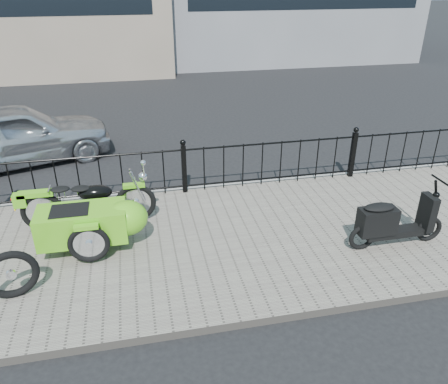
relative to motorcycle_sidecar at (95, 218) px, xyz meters
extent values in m
plane|color=black|center=(1.58, 0.25, -0.59)|extent=(120.00, 120.00, 0.00)
cube|color=#6C645B|center=(1.58, -0.25, -0.53)|extent=(30.00, 3.80, 0.12)
cube|color=gray|center=(1.58, 1.69, -0.53)|extent=(30.00, 0.10, 0.12)
cylinder|color=black|center=(1.58, 1.55, 0.40)|extent=(14.00, 0.04, 0.04)
cylinder|color=black|center=(1.58, 1.55, -0.35)|extent=(14.00, 0.04, 0.04)
cube|color=black|center=(1.58, 1.55, 0.01)|extent=(0.09, 0.09, 0.96)
sphere|color=black|center=(1.58, 1.55, 0.55)|extent=(0.11, 0.11, 0.11)
cube|color=black|center=(5.08, 1.55, 0.01)|extent=(0.09, 0.09, 0.96)
sphere|color=black|center=(5.08, 1.55, 0.55)|extent=(0.11, 0.11, 0.11)
torus|color=black|center=(0.62, 0.61, -0.13)|extent=(0.69, 0.09, 0.69)
torus|color=black|center=(-0.88, 0.61, -0.13)|extent=(0.69, 0.09, 0.69)
torus|color=black|center=(-0.08, -0.53, -0.13)|extent=(0.60, 0.08, 0.60)
cube|color=gray|center=(-0.13, 0.61, -0.11)|extent=(0.34, 0.22, 0.24)
cylinder|color=black|center=(-0.13, 0.61, -0.18)|extent=(1.40, 0.04, 0.04)
ellipsoid|color=black|center=(-0.01, 0.61, 0.13)|extent=(0.54, 0.29, 0.26)
cylinder|color=silver|center=(0.80, 0.61, 0.49)|extent=(0.03, 0.56, 0.03)
cylinder|color=silver|center=(0.68, 0.61, 0.18)|extent=(0.25, 0.04, 0.59)
sphere|color=silver|center=(0.78, 0.61, 0.35)|extent=(0.15, 0.15, 0.15)
cube|color=#61C01C|center=(0.62, 0.61, 0.20)|extent=(0.36, 0.12, 0.06)
cube|color=#61C01C|center=(-0.93, 0.61, 0.21)|extent=(0.55, 0.16, 0.08)
ellipsoid|color=black|center=(-0.23, 0.61, 0.23)|extent=(0.31, 0.22, 0.08)
ellipsoid|color=black|center=(-0.55, 0.61, 0.25)|extent=(0.31, 0.22, 0.08)
sphere|color=red|center=(-1.28, 0.61, 0.15)|extent=(0.07, 0.07, 0.07)
cube|color=yellow|center=(-1.30, 0.71, -0.03)|extent=(0.02, 0.14, 0.10)
cube|color=#61C01C|center=(-0.18, -0.14, 0.00)|extent=(1.30, 0.62, 0.50)
ellipsoid|color=#61C01C|center=(0.47, -0.14, 0.02)|extent=(0.65, 0.60, 0.54)
cube|color=black|center=(-0.33, -0.14, 0.23)|extent=(0.55, 0.43, 0.06)
cube|color=#61C01C|center=(-0.08, -0.53, 0.16)|extent=(0.34, 0.11, 0.06)
torus|color=black|center=(5.14, -1.00, -0.26)|extent=(0.43, 0.07, 0.43)
torus|color=black|center=(3.98, -1.00, -0.26)|extent=(0.43, 0.07, 0.43)
cube|color=black|center=(4.56, -1.00, -0.24)|extent=(1.05, 0.23, 0.11)
cube|color=black|center=(4.19, -1.00, 0.00)|extent=(0.58, 0.27, 0.42)
ellipsoid|color=black|center=(4.19, -1.00, 0.24)|extent=(0.49, 0.25, 0.10)
cube|color=black|center=(5.04, -1.00, 0.05)|extent=(0.13, 0.32, 0.58)
cylinder|color=black|center=(5.11, -1.00, 0.37)|extent=(0.16, 0.04, 0.47)
cylinder|color=black|center=(5.15, -1.00, 0.58)|extent=(0.03, 0.46, 0.03)
torus|color=black|center=(-1.02, -1.06, -0.12)|extent=(0.70, 0.29, 0.70)
imported|color=#B6B9BE|center=(-1.90, 4.06, 0.10)|extent=(4.36, 2.80, 1.38)
camera|label=1|loc=(0.73, -6.09, 3.38)|focal=35.00mm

